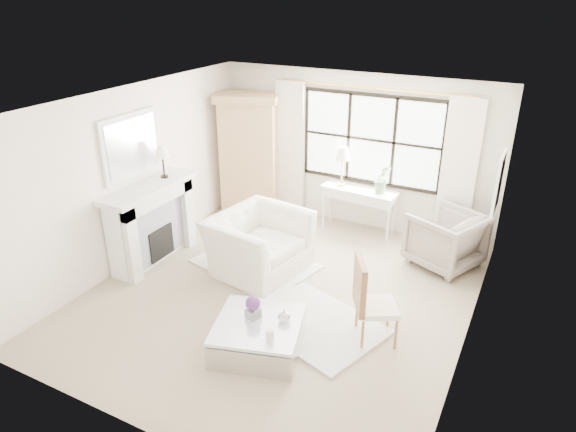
% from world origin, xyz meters
% --- Properties ---
extents(floor, '(5.50, 5.50, 0.00)m').
position_xyz_m(floor, '(0.00, 0.00, 0.00)').
color(floor, tan).
rests_on(floor, ground).
extents(ceiling, '(5.50, 5.50, 0.00)m').
position_xyz_m(ceiling, '(0.00, 0.00, 2.70)').
color(ceiling, white).
rests_on(ceiling, ground).
extents(wall_back, '(5.00, 0.00, 5.00)m').
position_xyz_m(wall_back, '(0.00, 2.75, 1.35)').
color(wall_back, silver).
rests_on(wall_back, ground).
extents(wall_front, '(5.00, 0.00, 5.00)m').
position_xyz_m(wall_front, '(0.00, -2.75, 1.35)').
color(wall_front, beige).
rests_on(wall_front, ground).
extents(wall_left, '(0.00, 5.50, 5.50)m').
position_xyz_m(wall_left, '(-2.50, 0.00, 1.35)').
color(wall_left, white).
rests_on(wall_left, ground).
extents(wall_right, '(0.00, 5.50, 5.50)m').
position_xyz_m(wall_right, '(2.50, 0.00, 1.35)').
color(wall_right, beige).
rests_on(wall_right, ground).
extents(window_pane, '(2.40, 0.02, 1.50)m').
position_xyz_m(window_pane, '(0.30, 2.73, 1.60)').
color(window_pane, white).
rests_on(window_pane, wall_back).
extents(window_frame, '(2.50, 0.04, 1.50)m').
position_xyz_m(window_frame, '(0.30, 2.72, 1.60)').
color(window_frame, black).
rests_on(window_frame, wall_back).
extents(curtain_rod, '(3.30, 0.04, 0.04)m').
position_xyz_m(curtain_rod, '(0.30, 2.67, 2.47)').
color(curtain_rod, gold).
rests_on(curtain_rod, wall_back).
extents(curtain_left, '(0.55, 0.10, 2.47)m').
position_xyz_m(curtain_left, '(-1.20, 2.65, 1.24)').
color(curtain_left, beige).
rests_on(curtain_left, ground).
extents(curtain_right, '(0.55, 0.10, 2.47)m').
position_xyz_m(curtain_right, '(1.80, 2.65, 1.24)').
color(curtain_right, white).
rests_on(curtain_right, ground).
extents(fireplace, '(0.58, 1.66, 1.26)m').
position_xyz_m(fireplace, '(-2.27, 0.00, 0.65)').
color(fireplace, white).
rests_on(fireplace, ground).
extents(mirror_frame, '(0.05, 1.15, 0.95)m').
position_xyz_m(mirror_frame, '(-2.47, 0.00, 1.84)').
color(mirror_frame, white).
rests_on(mirror_frame, wall_left).
extents(mirror_glass, '(0.02, 1.00, 0.80)m').
position_xyz_m(mirror_glass, '(-2.44, 0.00, 1.84)').
color(mirror_glass, silver).
rests_on(mirror_glass, wall_left).
extents(art_frame, '(0.04, 0.62, 0.82)m').
position_xyz_m(art_frame, '(2.47, 1.70, 1.55)').
color(art_frame, white).
rests_on(art_frame, wall_right).
extents(art_canvas, '(0.01, 0.52, 0.72)m').
position_xyz_m(art_canvas, '(2.45, 1.70, 1.55)').
color(art_canvas, '#B5A78C').
rests_on(art_canvas, wall_right).
extents(mantel_lamp, '(0.22, 0.22, 0.51)m').
position_xyz_m(mantel_lamp, '(-2.23, 0.38, 1.65)').
color(mantel_lamp, black).
rests_on(mantel_lamp, fireplace).
extents(armoire, '(1.29, 1.03, 2.24)m').
position_xyz_m(armoire, '(-1.91, 2.37, 1.14)').
color(armoire, tan).
rests_on(armoire, floor).
extents(console_table, '(1.33, 0.56, 0.80)m').
position_xyz_m(console_table, '(0.25, 2.44, 0.40)').
color(console_table, silver).
rests_on(console_table, floor).
extents(console_lamp, '(0.28, 0.28, 0.69)m').
position_xyz_m(console_lamp, '(-0.09, 2.45, 1.36)').
color(console_lamp, '#A8793A').
rests_on(console_lamp, console_table).
extents(orchid_plant, '(0.34, 0.32, 0.49)m').
position_xyz_m(orchid_plant, '(0.64, 2.44, 1.05)').
color(orchid_plant, '#5E7C53').
rests_on(orchid_plant, console_table).
extents(side_table, '(0.40, 0.40, 0.51)m').
position_xyz_m(side_table, '(-0.22, 1.06, 0.33)').
color(side_table, white).
rests_on(side_table, floor).
extents(rug_left, '(1.98, 1.59, 0.03)m').
position_xyz_m(rug_left, '(-0.74, 0.56, 0.02)').
color(rug_left, silver).
rests_on(rug_left, floor).
extents(rug_right, '(1.93, 1.68, 0.03)m').
position_xyz_m(rug_right, '(0.74, -0.41, 0.02)').
color(rug_right, silver).
rests_on(rug_right, floor).
extents(club_armchair, '(1.41, 1.55, 0.89)m').
position_xyz_m(club_armchair, '(-0.62, 0.48, 0.45)').
color(club_armchair, white).
rests_on(club_armchair, floor).
extents(wingback_chair, '(1.26, 1.25, 0.87)m').
position_xyz_m(wingback_chair, '(1.84, 1.92, 0.44)').
color(wingback_chair, gray).
rests_on(wingback_chair, floor).
extents(french_chair, '(0.66, 0.66, 1.08)m').
position_xyz_m(french_chair, '(1.48, -0.33, 0.31)').
color(french_chair, '#A16D43').
rests_on(french_chair, floor).
extents(coffee_table, '(1.24, 1.24, 0.38)m').
position_xyz_m(coffee_table, '(0.33, -1.15, 0.18)').
color(coffee_table, silver).
rests_on(coffee_table, floor).
extents(planter_box, '(0.19, 0.19, 0.11)m').
position_xyz_m(planter_box, '(0.22, -1.09, 0.44)').
color(planter_box, gray).
rests_on(planter_box, coffee_table).
extents(planter_flowers, '(0.18, 0.18, 0.18)m').
position_xyz_m(planter_flowers, '(0.22, -1.09, 0.58)').
color(planter_flowers, '#562C6E').
rests_on(planter_flowers, planter_box).
extents(pillar_candle, '(0.10, 0.10, 0.12)m').
position_xyz_m(pillar_candle, '(0.60, -1.36, 0.44)').
color(pillar_candle, silver).
rests_on(pillar_candle, coffee_table).
extents(coffee_vase, '(0.19, 0.19, 0.16)m').
position_xyz_m(coffee_vase, '(0.59, -0.99, 0.46)').
color(coffee_vase, silver).
rests_on(coffee_vase, coffee_table).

